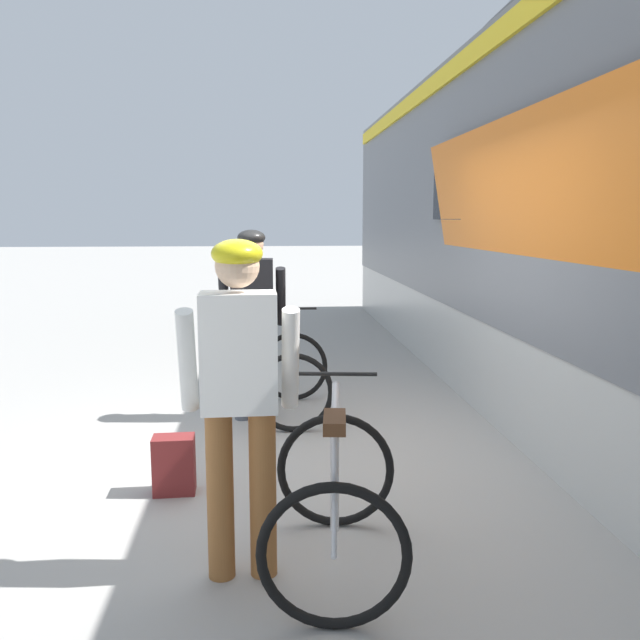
# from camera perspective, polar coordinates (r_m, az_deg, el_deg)

# --- Properties ---
(ground_plane) EXTENTS (80.00, 80.00, 0.00)m
(ground_plane) POSITION_cam_1_polar(r_m,az_deg,el_deg) (5.32, -1.44, -11.62)
(ground_plane) COLOR #A09E99
(cyclist_near_in_dark) EXTENTS (0.62, 0.32, 1.76)m
(cyclist_near_in_dark) POSITION_cam_1_polar(r_m,az_deg,el_deg) (6.01, -5.91, 1.09)
(cyclist_near_in_dark) COLOR #4C515B
(cyclist_near_in_dark) RESTS_ON ground
(cyclist_far_in_white) EXTENTS (0.61, 0.31, 1.76)m
(cyclist_far_in_white) POSITION_cam_1_polar(r_m,az_deg,el_deg) (3.33, -7.04, -5.23)
(cyclist_far_in_white) COLOR #935B2D
(cyclist_far_in_white) RESTS_ON ground
(bicycle_near_black) EXTENTS (0.76, 1.10, 0.99)m
(bicycle_near_black) POSITION_cam_1_polar(r_m,az_deg,el_deg) (6.22, -2.36, -4.73)
(bicycle_near_black) COLOR black
(bicycle_near_black) RESTS_ON ground
(bicycle_far_silver) EXTENTS (0.83, 1.14, 0.99)m
(bicycle_far_silver) POSITION_cam_1_polar(r_m,az_deg,el_deg) (3.56, 1.30, -15.37)
(bicycle_far_silver) COLOR black
(bicycle_far_silver) RESTS_ON ground
(backpack_on_platform) EXTENTS (0.28, 0.19, 0.40)m
(backpack_on_platform) POSITION_cam_1_polar(r_m,az_deg,el_deg) (4.67, -12.61, -12.22)
(backpack_on_platform) COLOR maroon
(backpack_on_platform) RESTS_ON ground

